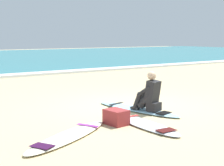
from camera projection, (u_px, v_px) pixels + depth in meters
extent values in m
plane|color=#CCB584|center=(128.00, 106.00, 8.88)|extent=(80.00, 80.00, 0.00)
cube|color=white|center=(21.00, 75.00, 15.61)|extent=(80.00, 0.90, 0.11)
ellipsoid|color=#9ED1E5|center=(137.00, 109.00, 8.35)|extent=(1.00, 2.60, 0.07)
cube|color=black|center=(116.00, 104.00, 8.84)|extent=(0.49, 0.19, 0.01)
cube|color=black|center=(164.00, 113.00, 7.78)|extent=(0.40, 0.31, 0.01)
cube|color=#232326|center=(154.00, 107.00, 7.97)|extent=(0.38, 0.34, 0.20)
cylinder|color=#232326|center=(145.00, 100.00, 7.98)|extent=(0.26, 0.43, 0.43)
cylinder|color=#232326|center=(138.00, 100.00, 8.10)|extent=(0.19, 0.28, 0.42)
cube|color=#232326|center=(135.00, 108.00, 8.16)|extent=(0.16, 0.24, 0.05)
cylinder|color=#232326|center=(149.00, 99.00, 8.14)|extent=(0.26, 0.43, 0.43)
cylinder|color=#232326|center=(143.00, 99.00, 8.28)|extent=(0.19, 0.28, 0.42)
cube|color=#232326|center=(140.00, 106.00, 8.35)|extent=(0.16, 0.24, 0.05)
cube|color=#232326|center=(153.00, 92.00, 7.94)|extent=(0.41, 0.38, 0.57)
sphere|color=beige|center=(152.00, 76.00, 7.91)|extent=(0.21, 0.21, 0.21)
cylinder|color=#232326|center=(144.00, 91.00, 7.92)|extent=(0.20, 0.40, 0.31)
cylinder|color=#232326|center=(150.00, 90.00, 8.14)|extent=(0.20, 0.40, 0.31)
ellipsoid|color=#EFE5C6|center=(69.00, 136.00, 6.10)|extent=(2.34, 1.58, 0.07)
cube|color=purple|center=(88.00, 125.00, 6.68)|extent=(0.31, 0.47, 0.01)
cube|color=#351037|center=(42.00, 146.00, 5.42)|extent=(0.38, 0.43, 0.01)
ellipsoid|color=silver|center=(145.00, 124.00, 6.92)|extent=(0.65, 2.14, 0.07)
cube|color=red|center=(129.00, 116.00, 7.41)|extent=(0.48, 0.13, 0.01)
cube|color=#4A1311|center=(166.00, 130.00, 6.34)|extent=(0.38, 0.26, 0.01)
cube|color=maroon|center=(116.00, 117.00, 6.99)|extent=(0.41, 0.52, 0.32)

